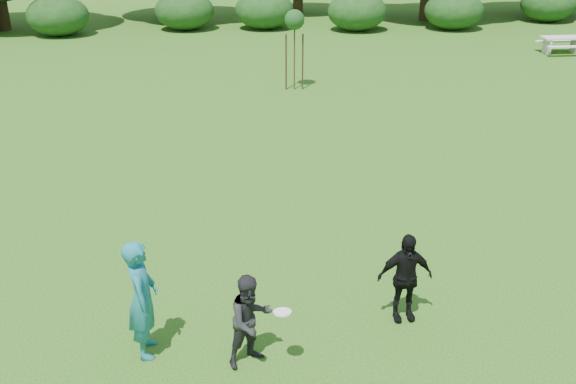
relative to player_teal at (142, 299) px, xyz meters
name	(u,v)px	position (x,y,z in m)	size (l,w,h in m)	color
ground	(304,330)	(2.47, 0.32, -0.97)	(120.00, 120.00, 0.00)	#19470C
player_teal	(142,299)	(0.00, 0.00, 0.00)	(0.71, 0.46, 1.94)	#1B6E79
player_grey	(251,320)	(1.60, -0.37, -0.22)	(0.73, 0.57, 1.49)	black
player_black	(405,277)	(4.14, 0.53, -0.18)	(0.92, 0.38, 1.57)	black
frisbee	(282,312)	(2.06, -0.57, 0.04)	(0.27, 0.27, 0.07)	white
sapling	(295,22)	(3.67, 14.63, 1.45)	(0.70, 0.70, 2.85)	#3F2B18
picnic_table	(562,42)	(16.10, 19.40, -0.45)	(1.80, 1.48, 0.76)	beige
hillside	(237,64)	(1.91, 68.77, -12.94)	(150.00, 72.00, 52.00)	olive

